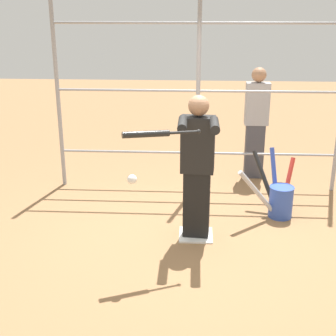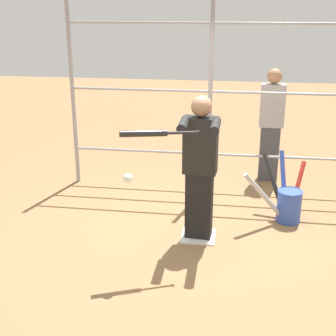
{
  "view_description": "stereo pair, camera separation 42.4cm",
  "coord_description": "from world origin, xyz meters",
  "px_view_note": "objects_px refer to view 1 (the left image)",
  "views": [
    {
      "loc": [
        0.04,
        5.08,
        2.67
      ],
      "look_at": [
        0.32,
        0.36,
        0.99
      ],
      "focal_mm": 50.0,
      "sensor_mm": 36.0,
      "label": 1
    },
    {
      "loc": [
        -0.38,
        5.04,
        2.67
      ],
      "look_at": [
        0.32,
        0.36,
        0.99
      ],
      "focal_mm": 50.0,
      "sensor_mm": 36.0,
      "label": 2
    }
  ],
  "objects_px": {
    "baseball_bat_swinging": "(153,134)",
    "softball_in_flight": "(132,179)",
    "batter": "(197,164)",
    "bystander_behind_fence": "(256,122)",
    "bat_bucket": "(279,198)"
  },
  "relations": [
    {
      "from": "batter",
      "to": "softball_in_flight",
      "type": "relative_size",
      "value": 17.89
    },
    {
      "from": "softball_in_flight",
      "to": "bystander_behind_fence",
      "type": "bearing_deg",
      "value": -117.39
    },
    {
      "from": "baseball_bat_swinging",
      "to": "bystander_behind_fence",
      "type": "xyz_separation_m",
      "value": [
        -1.37,
        -2.75,
        -0.53
      ]
    },
    {
      "from": "batter",
      "to": "bat_bucket",
      "type": "distance_m",
      "value": 1.43
    },
    {
      "from": "baseball_bat_swinging",
      "to": "softball_in_flight",
      "type": "xyz_separation_m",
      "value": [
        0.18,
        0.25,
        -0.39
      ]
    },
    {
      "from": "baseball_bat_swinging",
      "to": "softball_in_flight",
      "type": "height_order",
      "value": "baseball_bat_swinging"
    },
    {
      "from": "baseball_bat_swinging",
      "to": "bystander_behind_fence",
      "type": "distance_m",
      "value": 3.11
    },
    {
      "from": "batter",
      "to": "bat_bucket",
      "type": "xyz_separation_m",
      "value": [
        -1.08,
        -0.65,
        -0.67
      ]
    },
    {
      "from": "batter",
      "to": "bystander_behind_fence",
      "type": "relative_size",
      "value": 0.98
    },
    {
      "from": "batter",
      "to": "bat_bucket",
      "type": "bearing_deg",
      "value": -148.89
    },
    {
      "from": "softball_in_flight",
      "to": "bystander_behind_fence",
      "type": "relative_size",
      "value": 0.05
    },
    {
      "from": "bystander_behind_fence",
      "to": "bat_bucket",
      "type": "bearing_deg",
      "value": 96.2
    },
    {
      "from": "bystander_behind_fence",
      "to": "baseball_bat_swinging",
      "type": "bearing_deg",
      "value": 63.54
    },
    {
      "from": "batter",
      "to": "baseball_bat_swinging",
      "type": "distance_m",
      "value": 0.93
    },
    {
      "from": "batter",
      "to": "softball_in_flight",
      "type": "xyz_separation_m",
      "value": [
        0.63,
        0.87,
        0.13
      ]
    }
  ]
}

